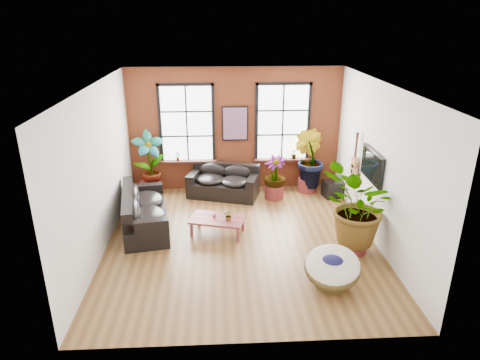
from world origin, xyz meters
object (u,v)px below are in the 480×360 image
at_px(sofa_back, 224,182).
at_px(papasan_chair, 332,268).
at_px(sofa_left, 142,212).
at_px(coffee_table, 217,220).

height_order(sofa_back, papasan_chair, sofa_back).
relative_size(sofa_back, sofa_left, 0.85).
xyz_separation_m(sofa_back, coffee_table, (-0.19, -2.27, -0.05)).
distance_m(coffee_table, papasan_chair, 3.07).
distance_m(sofa_back, papasan_chair, 4.88).
distance_m(sofa_left, papasan_chair, 4.70).
height_order(sofa_left, papasan_chair, sofa_left).
relative_size(sofa_back, coffee_table, 1.52).
height_order(sofa_back, sofa_left, sofa_left).
distance_m(sofa_back, sofa_left, 2.73).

